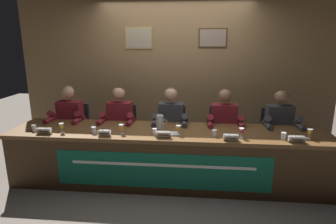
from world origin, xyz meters
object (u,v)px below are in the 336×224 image
at_px(juice_glass_far_right, 310,132).
at_px(water_cup_left, 94,130).
at_px(chair_center, 172,136).
at_px(water_cup_far_right, 284,136).
at_px(nameplate_center, 163,135).
at_px(water_cup_right, 214,133).
at_px(juice_glass_left, 121,127).
at_px(panelist_center, 171,123).
at_px(panelist_right, 224,124).
at_px(water_pitcher_central, 160,122).
at_px(panelist_far_left, 68,120).
at_px(nameplate_far_left, 44,131).
at_px(nameplate_right, 231,138).
at_px(juice_glass_far_left, 62,126).
at_px(conference_table, 167,149).
at_px(water_cup_center, 155,132).
at_px(juice_glass_right, 242,131).
at_px(chair_far_left, 75,133).
at_px(juice_glass_center, 178,128).
at_px(nameplate_far_right, 297,139).
at_px(panelist_left, 119,122).
at_px(nameplate_left, 104,133).
at_px(chair_left, 123,135).
at_px(chair_far_right, 274,139).
at_px(chair_right, 222,138).
at_px(panelist_far_right, 280,126).
at_px(document_stack_center, 170,134).

bearing_deg(juice_glass_far_right, water_cup_left, -179.06).
height_order(chair_center, water_cup_far_right, chair_center).
relative_size(water_cup_left, nameplate_center, 0.45).
height_order(nameplate_center, water_cup_right, water_cup_right).
relative_size(juice_glass_left, panelist_center, 0.10).
distance_m(panelist_right, water_pitcher_central, 0.96).
relative_size(panelist_far_left, nameplate_far_left, 6.37).
bearing_deg(panelist_center, nameplate_center, -92.41).
bearing_deg(nameplate_right, panelist_right, 90.32).
bearing_deg(juice_glass_far_left, conference_table, 4.38).
bearing_deg(water_cup_center, conference_table, 29.59).
bearing_deg(water_cup_right, panelist_right, 72.64).
relative_size(nameplate_right, juice_glass_right, 1.43).
height_order(juice_glass_far_right, water_pitcher_central, water_pitcher_central).
bearing_deg(chair_far_left, juice_glass_center, -24.31).
bearing_deg(water_cup_right, juice_glass_left, -179.06).
xyz_separation_m(juice_glass_far_left, nameplate_far_right, (2.89, -0.09, -0.05)).
relative_size(juice_glass_left, panelist_right, 0.10).
bearing_deg(juice_glass_far_left, juice_glass_left, 1.65).
distance_m(panelist_left, juice_glass_right, 1.80).
distance_m(juice_glass_far_left, water_cup_left, 0.42).
distance_m(juice_glass_right, juice_glass_far_right, 0.81).
relative_size(panelist_right, juice_glass_far_right, 9.88).
bearing_deg(juice_glass_center, conference_table, 161.45).
bearing_deg(water_cup_left, panelist_far_left, 135.29).
bearing_deg(panelist_center, panelist_left, 180.00).
xyz_separation_m(panelist_far_left, panelist_center, (1.55, 0.00, 0.00)).
bearing_deg(nameplate_left, water_cup_right, 5.21).
xyz_separation_m(chair_left, juice_glass_left, (0.20, -0.80, 0.38)).
bearing_deg(juice_glass_far_left, chair_far_right, 15.79).
distance_m(conference_table, juice_glass_far_right, 1.76).
distance_m(juice_glass_far_left, juice_glass_far_right, 3.08).
relative_size(juice_glass_far_left, chair_right, 0.14).
distance_m(chair_right, panelist_right, 0.34).
xyz_separation_m(water_cup_right, water_cup_far_right, (0.82, -0.03, 0.00)).
xyz_separation_m(panelist_right, panelist_far_right, (0.78, 0.00, 0.00)).
height_order(panelist_far_right, nameplate_far_right, panelist_far_right).
bearing_deg(nameplate_right, nameplate_far_right, 0.88).
relative_size(panelist_right, water_pitcher_central, 5.84).
bearing_deg(water_pitcher_central, juice_glass_right, -14.21).
relative_size(nameplate_center, water_cup_far_right, 2.20).
bearing_deg(water_cup_center, nameplate_far_right, -3.78).
bearing_deg(chair_far_right, nameplate_right, -129.84).
bearing_deg(chair_left, nameplate_far_left, -131.23).
distance_m(chair_far_right, juice_glass_far_right, 0.87).
xyz_separation_m(nameplate_right, document_stack_center, (-0.74, 0.17, -0.03)).
bearing_deg(nameplate_far_left, juice_glass_far_right, 2.21).
bearing_deg(chair_center, panelist_right, -14.40).
bearing_deg(water_cup_far_right, panelist_center, 156.48).
relative_size(nameplate_right, panelist_far_right, 0.14).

